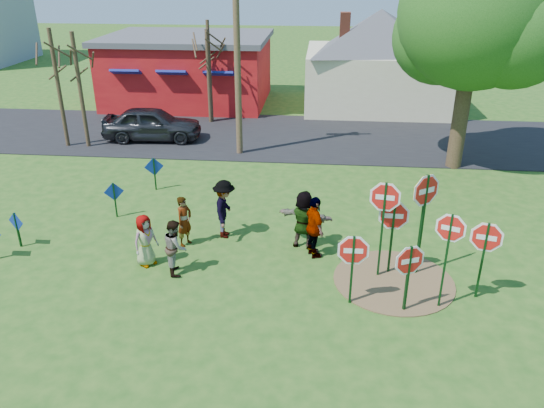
{
  "coord_description": "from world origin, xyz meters",
  "views": [
    {
      "loc": [
        2.39,
        -13.26,
        7.79
      ],
      "look_at": [
        1.07,
        0.74,
        1.32
      ],
      "focal_mm": 35.0,
      "sensor_mm": 36.0,
      "label": 1
    }
  ],
  "objects_px": {
    "person_a": "(145,240)",
    "leafy_tree": "(479,21)",
    "stop_sign_c": "(449,240)",
    "utility_pole": "(237,46)",
    "stop_sign_a": "(353,255)",
    "person_b": "(184,221)",
    "suv": "(152,124)",
    "stop_sign_d": "(425,200)",
    "stop_sign_b": "(384,206)"
  },
  "relations": [
    {
      "from": "stop_sign_a",
      "to": "utility_pole",
      "type": "bearing_deg",
      "value": 111.14
    },
    {
      "from": "stop_sign_a",
      "to": "suv",
      "type": "bearing_deg",
      "value": 124.42
    },
    {
      "from": "leafy_tree",
      "to": "person_a",
      "type": "bearing_deg",
      "value": -139.86
    },
    {
      "from": "utility_pole",
      "to": "leafy_tree",
      "type": "relative_size",
      "value": 0.98
    },
    {
      "from": "stop_sign_c",
      "to": "stop_sign_d",
      "type": "relative_size",
      "value": 0.87
    },
    {
      "from": "stop_sign_a",
      "to": "leafy_tree",
      "type": "distance_m",
      "value": 12.03
    },
    {
      "from": "stop_sign_b",
      "to": "stop_sign_d",
      "type": "distance_m",
      "value": 1.07
    },
    {
      "from": "utility_pole",
      "to": "stop_sign_a",
      "type": "bearing_deg",
      "value": -67.96
    },
    {
      "from": "stop_sign_d",
      "to": "stop_sign_b",
      "type": "bearing_deg",
      "value": 157.1
    },
    {
      "from": "person_a",
      "to": "utility_pole",
      "type": "distance_m",
      "value": 10.41
    },
    {
      "from": "stop_sign_a",
      "to": "stop_sign_b",
      "type": "relative_size",
      "value": 0.7
    },
    {
      "from": "person_a",
      "to": "person_b",
      "type": "xyz_separation_m",
      "value": [
        0.8,
        1.23,
        0.02
      ]
    },
    {
      "from": "stop_sign_d",
      "to": "suv",
      "type": "relative_size",
      "value": 0.67
    },
    {
      "from": "stop_sign_c",
      "to": "suv",
      "type": "xyz_separation_m",
      "value": [
        -10.99,
        12.39,
        -1.06
      ]
    },
    {
      "from": "person_a",
      "to": "person_b",
      "type": "distance_m",
      "value": 1.47
    },
    {
      "from": "stop_sign_c",
      "to": "person_b",
      "type": "xyz_separation_m",
      "value": [
        -6.99,
        2.52,
        -1.1
      ]
    },
    {
      "from": "person_b",
      "to": "suv",
      "type": "xyz_separation_m",
      "value": [
        -4.0,
        9.87,
        0.04
      ]
    },
    {
      "from": "suv",
      "to": "utility_pole",
      "type": "bearing_deg",
      "value": -112.71
    },
    {
      "from": "stop_sign_c",
      "to": "utility_pole",
      "type": "relative_size",
      "value": 0.3
    },
    {
      "from": "stop_sign_d",
      "to": "leafy_tree",
      "type": "xyz_separation_m",
      "value": [
        2.94,
        8.55,
        3.57
      ]
    },
    {
      "from": "person_b",
      "to": "utility_pole",
      "type": "relative_size",
      "value": 0.18
    },
    {
      "from": "stop_sign_d",
      "to": "person_a",
      "type": "relative_size",
      "value": 2.01
    },
    {
      "from": "stop_sign_d",
      "to": "person_b",
      "type": "height_order",
      "value": "stop_sign_d"
    },
    {
      "from": "stop_sign_d",
      "to": "stop_sign_c",
      "type": "bearing_deg",
      "value": -112.28
    },
    {
      "from": "stop_sign_d",
      "to": "utility_pole",
      "type": "xyz_separation_m",
      "value": [
        -6.28,
        9.37,
        2.41
      ]
    },
    {
      "from": "stop_sign_c",
      "to": "leafy_tree",
      "type": "xyz_separation_m",
      "value": [
        2.61,
        10.07,
        3.9
      ]
    },
    {
      "from": "stop_sign_c",
      "to": "person_a",
      "type": "height_order",
      "value": "stop_sign_c"
    },
    {
      "from": "suv",
      "to": "leafy_tree",
      "type": "bearing_deg",
      "value": -103.5
    },
    {
      "from": "stop_sign_a",
      "to": "stop_sign_d",
      "type": "distance_m",
      "value": 2.56
    },
    {
      "from": "stop_sign_a",
      "to": "stop_sign_c",
      "type": "distance_m",
      "value": 2.25
    },
    {
      "from": "suv",
      "to": "leafy_tree",
      "type": "relative_size",
      "value": 0.51
    },
    {
      "from": "stop_sign_b",
      "to": "suv",
      "type": "height_order",
      "value": "stop_sign_b"
    },
    {
      "from": "person_a",
      "to": "person_b",
      "type": "relative_size",
      "value": 0.98
    },
    {
      "from": "stop_sign_b",
      "to": "suv",
      "type": "xyz_separation_m",
      "value": [
        -9.61,
        11.09,
        -1.26
      ]
    },
    {
      "from": "stop_sign_d",
      "to": "person_a",
      "type": "height_order",
      "value": "stop_sign_d"
    },
    {
      "from": "stop_sign_d",
      "to": "leafy_tree",
      "type": "height_order",
      "value": "leafy_tree"
    },
    {
      "from": "stop_sign_c",
      "to": "stop_sign_d",
      "type": "distance_m",
      "value": 1.59
    },
    {
      "from": "stop_sign_c",
      "to": "stop_sign_a",
      "type": "bearing_deg",
      "value": -157.55
    },
    {
      "from": "person_b",
      "to": "suv",
      "type": "height_order",
      "value": "suv"
    },
    {
      "from": "person_a",
      "to": "person_b",
      "type": "bearing_deg",
      "value": 2.0
    },
    {
      "from": "stop_sign_d",
      "to": "person_b",
      "type": "distance_m",
      "value": 6.88
    },
    {
      "from": "stop_sign_a",
      "to": "person_a",
      "type": "xyz_separation_m",
      "value": [
        -5.61,
        1.33,
        -0.59
      ]
    },
    {
      "from": "person_b",
      "to": "utility_pole",
      "type": "bearing_deg",
      "value": 23.79
    },
    {
      "from": "stop_sign_a",
      "to": "utility_pole",
      "type": "height_order",
      "value": "utility_pole"
    },
    {
      "from": "stop_sign_b",
      "to": "leafy_tree",
      "type": "xyz_separation_m",
      "value": [
        3.99,
        8.77,
        3.69
      ]
    },
    {
      "from": "utility_pole",
      "to": "person_a",
      "type": "bearing_deg",
      "value": -97.05
    },
    {
      "from": "stop_sign_a",
      "to": "stop_sign_c",
      "type": "xyz_separation_m",
      "value": [
        2.19,
        0.03,
        0.52
      ]
    },
    {
      "from": "person_a",
      "to": "leafy_tree",
      "type": "relative_size",
      "value": 0.17
    },
    {
      "from": "utility_pole",
      "to": "leafy_tree",
      "type": "bearing_deg",
      "value": -5.1
    },
    {
      "from": "stop_sign_c",
      "to": "utility_pole",
      "type": "distance_m",
      "value": 13.03
    }
  ]
}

